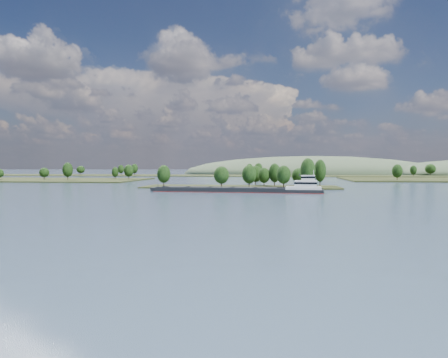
# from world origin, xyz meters

# --- Properties ---
(ground) EXTENTS (1800.00, 1800.00, 0.00)m
(ground) POSITION_xyz_m (0.00, 120.00, 0.00)
(ground) COLOR #324356
(ground) RESTS_ON ground
(tree_island) EXTENTS (100.00, 30.55, 15.53)m
(tree_island) POSITION_xyz_m (6.88, 178.78, 4.02)
(tree_island) COLOR black
(tree_island) RESTS_ON ground
(back_shoreline) EXTENTS (900.00, 60.00, 14.49)m
(back_shoreline) POSITION_xyz_m (9.27, 399.78, 0.67)
(back_shoreline) COLOR black
(back_shoreline) RESTS_ON ground
(hill_west) EXTENTS (320.00, 160.00, 44.00)m
(hill_west) POSITION_xyz_m (60.00, 500.00, 0.00)
(hill_west) COLOR #3B4C34
(hill_west) RESTS_ON ground
(cargo_barge) EXTENTS (74.89, 14.75, 10.06)m
(cargo_barge) POSITION_xyz_m (6.29, 142.25, 1.27)
(cargo_barge) COLOR black
(cargo_barge) RESTS_ON ground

